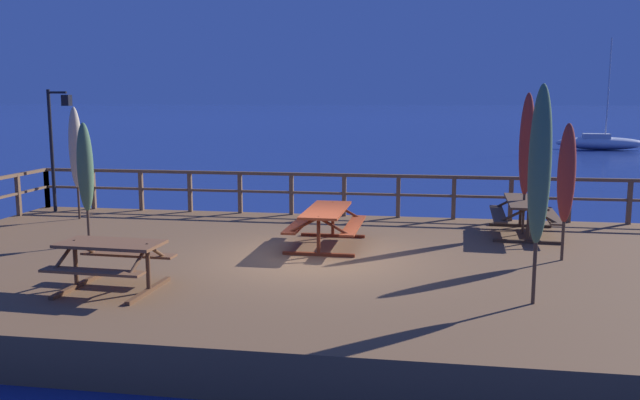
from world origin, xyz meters
TOP-DOWN VIEW (x-y plane):
  - ground_plane at (0.00, 0.00)m, footprint 600.00×600.00m
  - wooden_deck at (0.00, 0.00)m, footprint 16.71×9.37m
  - railing_waterside_far at (0.00, 4.54)m, footprint 16.51×0.10m
  - picnic_table_front_left at (0.07, 1.08)m, footprint 1.43×2.15m
  - picnic_table_back_right at (-2.78, -2.56)m, footprint 1.66×1.47m
  - picnic_table_mid_left at (4.20, 2.89)m, footprint 1.50×2.25m
  - patio_umbrella_tall_mid_left at (4.58, 0.57)m, footprint 0.32×0.32m
  - patio_umbrella_tall_mid_right at (3.64, -2.24)m, footprint 0.32×0.32m
  - patio_umbrella_tall_front at (4.19, 2.92)m, footprint 0.32×0.32m
  - patio_umbrella_short_front at (-6.46, 3.08)m, footprint 0.32×0.32m
  - patio_umbrella_tall_back_left at (-4.74, 0.36)m, footprint 0.32×0.32m
  - lamp_post_hooked at (-7.46, 3.96)m, footprint 0.69×0.22m
  - sailboat_distant at (14.09, 37.35)m, footprint 6.13×2.23m

SIDE VIEW (x-z plane):
  - ground_plane at x=0.00m, z-range 0.00..0.00m
  - wooden_deck at x=0.00m, z-range 0.00..0.67m
  - sailboat_distant at x=14.09m, z-range -3.35..4.37m
  - picnic_table_back_right at x=-2.78m, z-range 0.82..1.60m
  - picnic_table_front_left at x=0.07m, z-range 0.84..1.62m
  - picnic_table_mid_left at x=4.20m, z-range 0.84..1.62m
  - railing_waterside_far at x=0.00m, z-range 0.85..1.94m
  - patio_umbrella_tall_back_left at x=-4.74m, z-range 1.00..3.51m
  - patio_umbrella_tall_mid_left at x=4.58m, z-range 1.01..3.55m
  - patio_umbrella_short_front at x=-6.46m, z-range 1.04..3.81m
  - patio_umbrella_tall_front at x=4.19m, z-range 1.09..4.19m
  - patio_umbrella_tall_mid_right at x=3.64m, z-range 1.10..4.29m
  - lamp_post_hooked at x=-7.46m, z-range 1.18..4.38m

